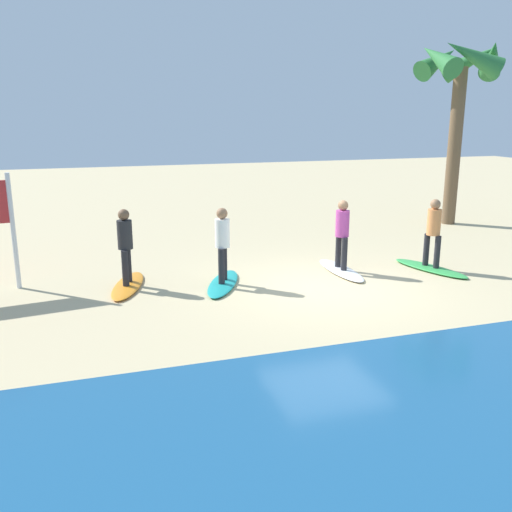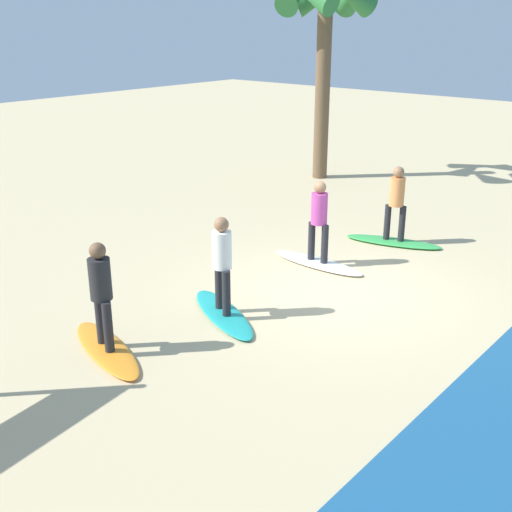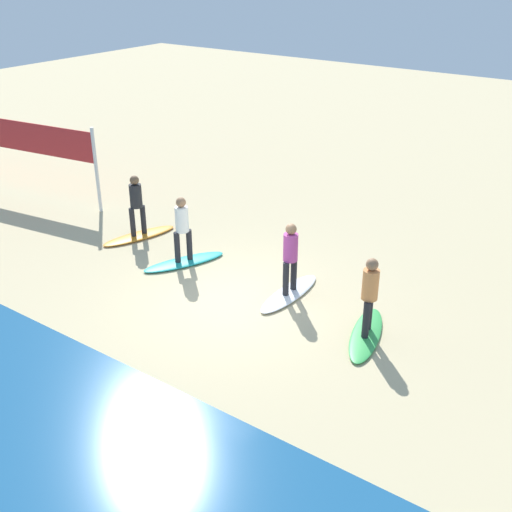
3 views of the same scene
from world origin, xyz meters
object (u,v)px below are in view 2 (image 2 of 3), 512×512
(surfboard_green, at_px, (393,242))
(surfboard_white, at_px, (317,263))
(palm_tree, at_px, (325,11))
(surfer_white, at_px, (319,216))
(surfboard_orange, at_px, (107,349))
(surfer_green, at_px, (397,198))
(surfer_teal, at_px, (222,258))
(surfer_orange, at_px, (101,288))
(surfboard_teal, at_px, (223,314))

(surfboard_green, height_order, surfboard_white, same)
(palm_tree, bearing_deg, surfboard_white, 34.81)
(surfboard_green, height_order, surfer_white, surfer_white)
(surfer_white, bearing_deg, surfboard_orange, -3.72)
(surfer_green, bearing_deg, surfer_white, -13.73)
(surfboard_green, relative_size, surfer_white, 1.28)
(surfer_teal, bearing_deg, surfer_green, 176.02)
(surfer_green, distance_m, surfboard_white, 2.42)
(surfer_teal, bearing_deg, palm_tree, -153.91)
(surfer_green, relative_size, surfer_orange, 1.00)
(surfer_green, bearing_deg, surfboard_green, -90.00)
(surfboard_orange, bearing_deg, surfer_green, 99.95)
(surfer_white, xyz_separation_m, surfer_orange, (4.97, -0.32, 0.00))
(surfer_green, distance_m, surfboard_teal, 5.20)
(surfboard_orange, distance_m, palm_tree, 12.82)
(surfboard_white, height_order, surfer_orange, surfer_orange)
(surfboard_teal, bearing_deg, surfboard_white, 118.20)
(surfboard_green, distance_m, palm_tree, 7.95)
(surfboard_teal, bearing_deg, surfboard_orange, -78.78)
(surfboard_green, distance_m, surfer_white, 2.42)
(surfboard_green, xyz_separation_m, surfer_orange, (7.12, -0.85, 0.99))
(surfboard_white, bearing_deg, surfboard_green, 76.48)
(surfer_white, height_order, surfboard_orange, surfer_white)
(surfboard_white, xyz_separation_m, surfer_orange, (4.97, -0.32, 0.99))
(palm_tree, bearing_deg, surfer_orange, 19.67)
(surfer_white, height_order, surfer_orange, same)
(surfer_green, height_order, surfer_orange, same)
(surfboard_orange, bearing_deg, surfer_orange, 16.74)
(surfer_white, relative_size, surfer_orange, 1.00)
(surfer_teal, relative_size, surfer_orange, 1.00)
(surfboard_white, distance_m, surfboard_orange, 4.98)
(surfboard_teal, height_order, surfer_orange, surfer_orange)
(surfer_white, xyz_separation_m, surfboard_teal, (2.95, 0.17, -0.99))
(surfboard_white, bearing_deg, surfer_teal, -86.52)
(surfer_green, bearing_deg, surfboard_white, -13.73)
(surfboard_green, relative_size, palm_tree, 0.35)
(surfboard_orange, height_order, surfer_orange, surfer_orange)
(surfboard_white, height_order, palm_tree, palm_tree)
(surfer_white, bearing_deg, palm_tree, -145.19)
(surfboard_orange, relative_size, palm_tree, 0.35)
(surfboard_white, xyz_separation_m, palm_tree, (-6.22, -4.32, 4.81))
(surfboard_green, distance_m, surfer_teal, 5.20)
(surfer_green, relative_size, surfboard_orange, 0.78)
(surfboard_teal, bearing_deg, surfer_green, 110.95)
(surfer_teal, distance_m, palm_tree, 10.90)
(surfboard_white, bearing_deg, surfboard_teal, -86.52)
(surfer_green, bearing_deg, surfer_teal, -3.98)
(surfer_teal, xyz_separation_m, palm_tree, (-9.17, -4.49, 3.82))
(surfer_green, xyz_separation_m, palm_tree, (-4.07, -4.85, 3.82))
(surfboard_teal, relative_size, surfer_teal, 1.28)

